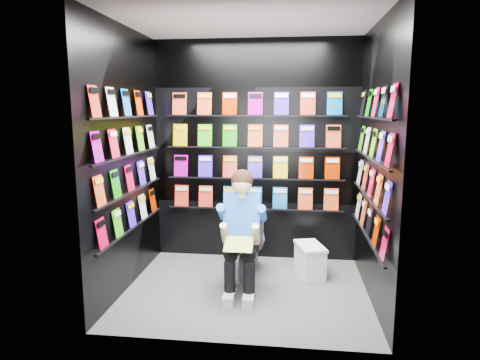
# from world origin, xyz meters

# --- Properties ---
(floor) EXTENTS (2.40, 2.40, 0.00)m
(floor) POSITION_xyz_m (0.00, 0.00, 0.00)
(floor) COLOR #5F5F5D
(floor) RESTS_ON ground
(ceiling) EXTENTS (2.40, 2.40, 0.00)m
(ceiling) POSITION_xyz_m (0.00, 0.00, 2.60)
(ceiling) COLOR white
(ceiling) RESTS_ON floor
(wall_back) EXTENTS (2.40, 0.04, 2.60)m
(wall_back) POSITION_xyz_m (0.00, 1.00, 1.30)
(wall_back) COLOR black
(wall_back) RESTS_ON floor
(wall_front) EXTENTS (2.40, 0.04, 2.60)m
(wall_front) POSITION_xyz_m (0.00, -1.00, 1.30)
(wall_front) COLOR black
(wall_front) RESTS_ON floor
(wall_left) EXTENTS (0.04, 2.00, 2.60)m
(wall_left) POSITION_xyz_m (-1.20, 0.00, 1.30)
(wall_left) COLOR black
(wall_left) RESTS_ON floor
(wall_right) EXTENTS (0.04, 2.00, 2.60)m
(wall_right) POSITION_xyz_m (1.20, 0.00, 1.30)
(wall_right) COLOR black
(wall_right) RESTS_ON floor
(comics_back) EXTENTS (2.10, 0.06, 1.37)m
(comics_back) POSITION_xyz_m (0.00, 0.97, 1.31)
(comics_back) COLOR red
(comics_back) RESTS_ON wall_back
(comics_left) EXTENTS (0.06, 1.70, 1.37)m
(comics_left) POSITION_xyz_m (-1.17, 0.00, 1.31)
(comics_left) COLOR red
(comics_left) RESTS_ON wall_left
(comics_right) EXTENTS (0.06, 1.70, 1.37)m
(comics_right) POSITION_xyz_m (1.17, 0.00, 1.31)
(comics_right) COLOR red
(comics_right) RESTS_ON wall_right
(toilet) EXTENTS (0.43, 0.75, 0.73)m
(toilet) POSITION_xyz_m (-0.04, 0.41, 0.37)
(toilet) COLOR white
(toilet) RESTS_ON floor
(longbox) EXTENTS (0.34, 0.47, 0.31)m
(longbox) POSITION_xyz_m (0.65, 0.47, 0.16)
(longbox) COLOR white
(longbox) RESTS_ON floor
(longbox_lid) EXTENTS (0.37, 0.49, 0.03)m
(longbox_lid) POSITION_xyz_m (0.65, 0.47, 0.33)
(longbox_lid) COLOR white
(longbox_lid) RESTS_ON longbox
(reader) EXTENTS (0.49, 0.71, 1.29)m
(reader) POSITION_xyz_m (-0.04, 0.03, 0.74)
(reader) COLOR #3278EC
(reader) RESTS_ON toilet
(held_comic) EXTENTS (0.26, 0.16, 0.11)m
(held_comic) POSITION_xyz_m (-0.04, -0.32, 0.58)
(held_comic) COLOR green
(held_comic) RESTS_ON reader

